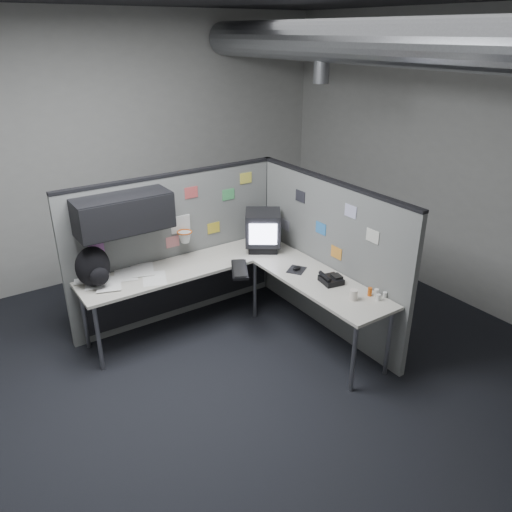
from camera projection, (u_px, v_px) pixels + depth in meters
room at (304, 141)px, 4.20m from camera, size 5.62×5.62×3.22m
partition_back at (164, 236)px, 5.17m from camera, size 2.44×0.42×1.63m
partition_right at (327, 255)px, 5.16m from camera, size 0.07×2.23×1.63m
desk at (225, 279)px, 5.13m from camera, size 2.31×2.11×0.73m
monitor at (263, 230)px, 5.46m from camera, size 0.52×0.52×0.43m
keyboard at (240, 269)px, 5.02m from camera, size 0.34×0.45×0.04m
mouse at (297, 269)px, 5.04m from camera, size 0.25×0.24×0.04m
phone at (331, 279)px, 4.78m from camera, size 0.22×0.23×0.10m
bottles at (376, 294)px, 4.52m from camera, size 0.14×0.15×0.08m
cup at (354, 295)px, 4.47m from camera, size 0.09×0.09×0.10m
papers at (120, 277)px, 4.88m from camera, size 0.86×0.76×0.02m
backpack at (93, 267)px, 4.66m from camera, size 0.37×0.36×0.40m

